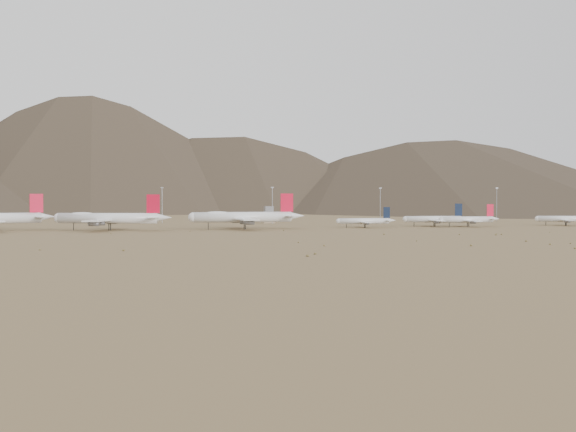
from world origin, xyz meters
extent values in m
plane|color=#96774D|center=(0.00, 0.00, 0.00)|extent=(3000.00, 3000.00, 0.00)
cone|color=white|center=(-117.56, 46.27, 7.61)|extent=(11.79, 8.62, 5.47)
cube|color=white|center=(-122.01, 44.73, 7.77)|extent=(11.69, 21.10, 0.36)
cube|color=red|center=(-123.12, 44.35, 15.59)|extent=(7.41, 3.01, 10.78)
cylinder|color=white|center=(-82.99, 28.80, 7.04)|extent=(56.64, 24.62, 5.98)
sphere|color=white|center=(-110.33, 38.29, 7.04)|extent=(5.86, 5.86, 5.86)
cone|color=white|center=(-52.36, 18.18, 7.49)|extent=(11.61, 8.50, 5.38)
cube|color=white|center=(-84.08, 29.18, 6.15)|extent=(26.14, 53.16, 0.75)
cube|color=white|center=(-56.74, 19.70, 7.64)|extent=(11.53, 20.76, 0.36)
cube|color=red|center=(-57.83, 20.08, 15.34)|extent=(7.29, 2.97, 10.61)
cylinder|color=black|center=(-102.13, 35.44, 2.03)|extent=(0.39, 0.39, 4.05)
cylinder|color=black|center=(-81.40, 29.84, 2.03)|extent=(0.48, 0.48, 4.05)
cylinder|color=black|center=(-82.38, 27.01, 2.03)|extent=(0.48, 0.48, 4.05)
ellipsoid|color=white|center=(-97.20, 33.74, 8.69)|extent=(18.97, 10.31, 3.59)
cylinder|color=slate|center=(-80.60, 39.21, 4.66)|extent=(6.35, 4.44, 2.69)
cylinder|color=slate|center=(-87.56, 19.16, 4.66)|extent=(6.35, 4.44, 2.69)
cylinder|color=slate|center=(-77.47, 48.23, 4.66)|extent=(6.35, 4.44, 2.69)
cylinder|color=slate|center=(-90.69, 10.13, 4.66)|extent=(6.35, 4.44, 2.69)
cylinder|color=white|center=(-4.93, 27.64, 7.20)|extent=(59.45, 9.46, 6.12)
sphere|color=white|center=(-34.48, 25.96, 7.20)|extent=(6.00, 6.00, 6.00)
cone|color=white|center=(28.17, 29.52, 7.66)|extent=(10.95, 6.10, 5.51)
cube|color=white|center=(-6.11, 27.57, 6.29)|extent=(12.53, 54.72, 0.76)
cube|color=white|center=(23.44, 29.25, 7.81)|extent=(6.49, 20.89, 0.37)
cube|color=red|center=(22.26, 29.18, 15.69)|extent=(7.72, 0.99, 10.85)
cylinder|color=black|center=(-25.62, 26.47, 2.07)|extent=(0.39, 0.39, 4.14)
cylinder|color=black|center=(-3.83, 29.23, 2.07)|extent=(0.49, 0.49, 4.14)
cylinder|color=black|center=(-3.66, 26.18, 2.07)|extent=(0.49, 0.49, 4.14)
ellipsoid|color=white|center=(-20.30, 26.77, 8.89)|extent=(19.17, 5.65, 3.67)
cylinder|color=slate|center=(-6.73, 38.41, 4.77)|extent=(6.07, 3.08, 2.75)
cylinder|color=slate|center=(-5.50, 16.74, 4.77)|extent=(6.07, 3.08, 2.75)
cylinder|color=slate|center=(-7.28, 48.16, 4.77)|extent=(6.07, 3.08, 2.75)
cylinder|color=slate|center=(-4.94, 6.98, 4.77)|extent=(6.07, 3.08, 2.75)
cylinder|color=white|center=(72.16, 32.66, 4.12)|extent=(32.12, 4.74, 3.48)
sphere|color=white|center=(56.17, 33.29, 4.12)|extent=(3.41, 3.41, 3.41)
cone|color=white|center=(90.07, 31.95, 4.38)|extent=(5.88, 3.35, 3.13)
cube|color=white|center=(71.52, 32.68, 3.59)|extent=(6.20, 27.62, 0.43)
cube|color=white|center=(87.51, 32.05, 4.46)|extent=(3.29, 10.53, 0.21)
cube|color=#101B31|center=(86.87, 32.07, 9.28)|extent=(4.17, 0.48, 6.86)
cylinder|color=black|center=(60.96, 33.10, 1.19)|extent=(0.37, 0.37, 2.38)
cylinder|color=black|center=(72.83, 33.50, 1.19)|extent=(0.46, 0.46, 2.38)
cylinder|color=black|center=(72.76, 31.76, 1.19)|extent=(0.46, 0.46, 2.38)
cylinder|color=slate|center=(71.82, 40.36, 2.73)|extent=(3.26, 1.69, 1.56)
cylinder|color=slate|center=(71.21, 25.01, 2.73)|extent=(3.26, 1.69, 1.56)
cylinder|color=white|center=(120.70, 37.93, 4.76)|extent=(37.15, 5.95, 4.02)
sphere|color=white|center=(102.23, 38.90, 4.76)|extent=(3.94, 3.94, 3.94)
cone|color=white|center=(141.39, 36.84, 5.06)|extent=(6.84, 3.96, 3.61)
cube|color=white|center=(119.96, 37.97, 4.15)|extent=(7.57, 31.97, 0.50)
cube|color=white|center=(138.44, 37.00, 5.16)|extent=(3.96, 12.21, 0.24)
cube|color=#101B31|center=(137.70, 37.03, 10.73)|extent=(4.82, 0.61, 7.93)
cylinder|color=black|center=(107.77, 38.61, 1.37)|extent=(0.42, 0.42, 2.75)
cylinder|color=black|center=(121.50, 38.89, 1.37)|extent=(0.53, 0.53, 2.75)
cylinder|color=black|center=(121.39, 36.89, 1.37)|extent=(0.53, 0.53, 2.75)
cylinder|color=slate|center=(120.43, 46.83, 3.16)|extent=(3.79, 2.00, 1.81)
cylinder|color=slate|center=(119.50, 29.10, 3.16)|extent=(3.79, 2.00, 1.81)
cylinder|color=white|center=(139.93, 29.22, 4.62)|extent=(36.12, 6.23, 3.90)
sphere|color=white|center=(122.00, 28.05, 4.62)|extent=(3.82, 3.82, 3.82)
cone|color=white|center=(160.02, 30.52, 4.91)|extent=(6.68, 3.93, 3.51)
cube|color=white|center=(139.21, 29.17, 4.04)|extent=(7.74, 31.12, 0.49)
cube|color=white|center=(157.15, 30.34, 5.01)|extent=(3.99, 11.89, 0.23)
cube|color=red|center=(156.43, 30.29, 10.42)|extent=(4.69, 0.65, 7.70)
cylinder|color=black|center=(127.38, 28.40, 1.34)|extent=(0.41, 0.41, 2.67)
cylinder|color=black|center=(140.58, 30.24, 1.34)|extent=(0.51, 0.51, 2.67)
cylinder|color=black|center=(140.71, 28.29, 1.34)|extent=(0.51, 0.51, 2.67)
cylinder|color=slate|center=(138.65, 37.78, 3.07)|extent=(3.70, 1.99, 1.76)
cylinder|color=slate|center=(139.77, 20.56, 3.07)|extent=(3.70, 1.99, 1.76)
cylinder|color=white|center=(210.88, 31.59, 4.52)|extent=(34.74, 13.85, 3.82)
sphere|color=white|center=(194.06, 36.69, 4.52)|extent=(3.74, 3.74, 3.74)
cube|color=white|center=(210.20, 31.80, 3.95)|extent=(14.12, 30.46, 0.48)
cylinder|color=black|center=(199.11, 35.16, 1.31)|extent=(0.40, 0.40, 2.61)
cylinder|color=black|center=(211.82, 32.30, 1.31)|extent=(0.50, 0.50, 2.61)
cylinder|color=black|center=(211.27, 30.48, 1.31)|extent=(0.50, 0.50, 2.61)
cylinder|color=slate|center=(212.65, 39.87, 3.00)|extent=(3.86, 2.66, 1.72)
cylinder|color=slate|center=(207.76, 23.73, 3.00)|extent=(3.86, 2.66, 1.72)
cube|color=tan|center=(30.00, 120.00, 4.00)|extent=(8.00, 8.00, 8.00)
cube|color=slate|center=(30.00, 120.00, 10.00)|extent=(6.00, 6.00, 4.00)
cylinder|color=gray|center=(-44.42, 134.19, 12.50)|extent=(0.50, 0.50, 25.00)
cube|color=gray|center=(-44.42, 134.19, 25.30)|extent=(2.00, 0.60, 0.80)
cylinder|color=gray|center=(28.76, 101.76, 12.50)|extent=(0.50, 0.50, 25.00)
cube|color=gray|center=(28.76, 101.76, 25.30)|extent=(2.00, 0.60, 0.80)
cylinder|color=gray|center=(122.35, 142.86, 12.50)|extent=(0.50, 0.50, 25.00)
cube|color=gray|center=(122.35, 142.86, 25.30)|extent=(2.00, 0.60, 0.80)
cylinder|color=gray|center=(206.48, 116.74, 12.50)|extent=(0.50, 0.50, 25.00)
cube|color=gray|center=(206.48, 116.74, 25.30)|extent=(2.00, 0.60, 0.80)
ellipsoid|color=brown|center=(113.27, -60.41, 0.21)|extent=(0.77, 0.77, 0.42)
ellipsoid|color=brown|center=(-109.00, -128.71, 0.24)|extent=(0.75, 0.75, 0.48)
ellipsoid|color=brown|center=(92.00, -61.20, 0.26)|extent=(0.76, 0.76, 0.53)
ellipsoid|color=brown|center=(95.67, -120.96, 0.33)|extent=(0.98, 0.98, 0.66)
ellipsoid|color=brown|center=(58.38, -143.44, 0.38)|extent=(0.97, 0.97, 0.76)
ellipsoid|color=brown|center=(150.42, -49.86, 0.21)|extent=(0.53, 0.53, 0.41)
ellipsoid|color=brown|center=(90.54, -166.17, 0.26)|extent=(0.99, 0.99, 0.52)
ellipsoid|color=brown|center=(54.99, -50.89, 0.30)|extent=(0.89, 0.89, 0.61)
ellipsoid|color=brown|center=(-38.70, 3.78, 0.23)|extent=(0.57, 0.57, 0.46)
ellipsoid|color=brown|center=(113.69, -64.73, 0.30)|extent=(0.96, 0.96, 0.59)
ellipsoid|color=brown|center=(0.68, -130.18, 0.29)|extent=(0.73, 0.73, 0.59)
ellipsoid|color=brown|center=(93.85, -143.25, 0.33)|extent=(0.79, 0.79, 0.66)
ellipsoid|color=brown|center=(49.41, -108.15, 0.21)|extent=(0.51, 0.51, 0.43)
ellipsoid|color=brown|center=(106.41, -138.28, 0.23)|extent=(0.86, 0.86, 0.45)
ellipsoid|color=brown|center=(107.94, -69.60, 0.25)|extent=(0.89, 0.89, 0.51)
ellipsoid|color=brown|center=(-81.70, -12.35, 0.21)|extent=(0.67, 0.67, 0.41)
ellipsoid|color=brown|center=(-13.95, -170.63, 0.28)|extent=(1.01, 1.01, 0.56)
ellipsoid|color=brown|center=(-18.98, -179.35, 0.33)|extent=(1.04, 1.04, 0.66)
ellipsoid|color=brown|center=(14.60, 4.46, 0.24)|extent=(0.90, 0.90, 0.49)
ellipsoid|color=brown|center=(-4.11, -106.31, 0.28)|extent=(0.67, 0.67, 0.55)
ellipsoid|color=brown|center=(-78.68, -138.97, 0.31)|extent=(0.96, 0.96, 0.62)
camera|label=1|loc=(-86.62, -439.96, 21.33)|focal=50.00mm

